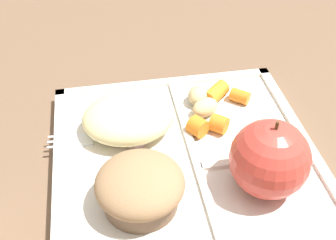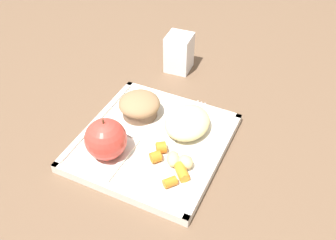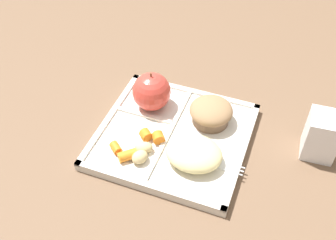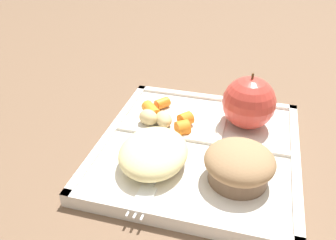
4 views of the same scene
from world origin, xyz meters
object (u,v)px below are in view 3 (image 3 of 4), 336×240
at_px(green_apple, 152,92).
at_px(milk_carton, 322,136).
at_px(bran_muffin, 211,112).
at_px(plastic_fork, 209,160).
at_px(lunch_tray, 173,136).

height_order(green_apple, milk_carton, green_apple).
bearing_deg(milk_carton, bran_muffin, 177.29).
xyz_separation_m(plastic_fork, milk_carton, (0.20, 0.11, 0.03)).
bearing_deg(milk_carton, plastic_fork, -154.36).
relative_size(lunch_tray, plastic_fork, 1.89).
bearing_deg(milk_carton, lunch_tray, -170.44).
bearing_deg(bran_muffin, lunch_tray, -133.69).
height_order(green_apple, bran_muffin, green_apple).
relative_size(green_apple, milk_carton, 0.94).
bearing_deg(green_apple, milk_carton, 0.89).
relative_size(lunch_tray, milk_carton, 3.09).
bearing_deg(lunch_tray, green_apple, 139.07).
relative_size(lunch_tray, bran_muffin, 3.33).
xyz_separation_m(bran_muffin, milk_carton, (0.23, 0.01, 0.01)).
height_order(plastic_fork, milk_carton, milk_carton).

